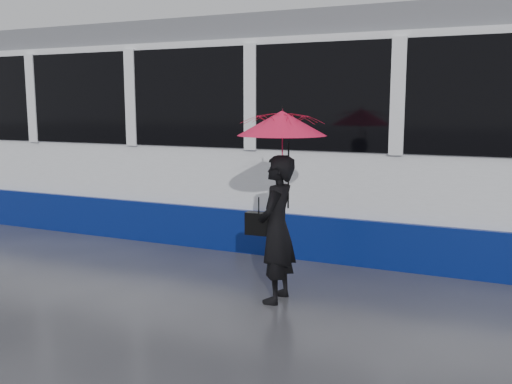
% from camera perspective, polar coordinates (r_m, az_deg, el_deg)
% --- Properties ---
extents(ground, '(90.00, 90.00, 0.00)m').
position_cam_1_polar(ground, '(7.36, -8.33, -7.98)').
color(ground, '#2F2F34').
rests_on(ground, ground).
extents(rails, '(34.00, 1.51, 0.02)m').
position_cam_1_polar(rails, '(9.48, -0.14, -4.01)').
color(rails, '#3F3D38').
rests_on(rails, ground).
extents(tram, '(26.00, 2.56, 3.35)m').
position_cam_1_polar(tram, '(8.89, 5.76, 5.70)').
color(tram, white).
rests_on(tram, ground).
extents(woman, '(0.41, 0.60, 1.58)m').
position_cam_1_polar(woman, '(6.08, 2.09, -3.74)').
color(woman, black).
rests_on(woman, ground).
extents(umbrella, '(0.98, 0.98, 1.07)m').
position_cam_1_polar(umbrella, '(5.93, 2.59, 5.15)').
color(umbrella, '#EA1388').
rests_on(umbrella, ground).
extents(handbag, '(0.29, 0.14, 0.43)m').
position_cam_1_polar(handbag, '(6.18, 0.27, -3.17)').
color(handbag, black).
rests_on(handbag, ground).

